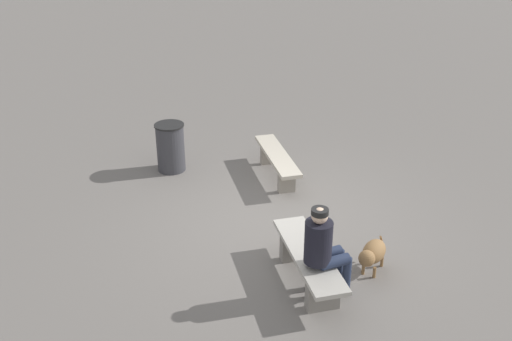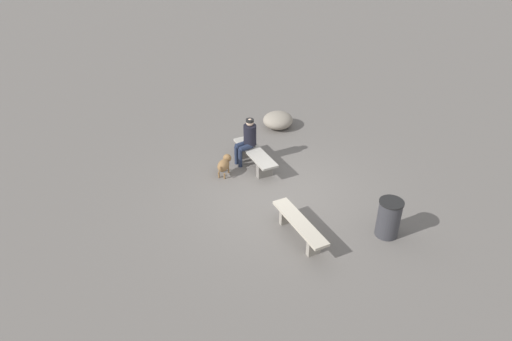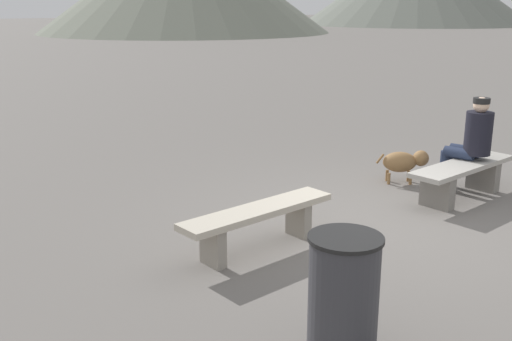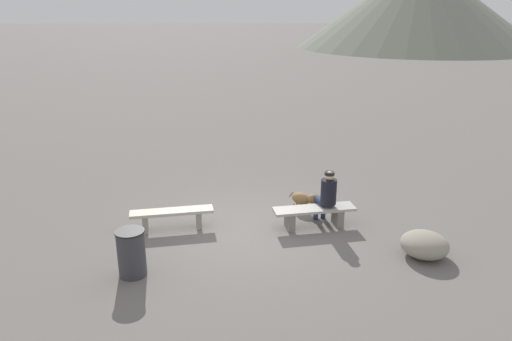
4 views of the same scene
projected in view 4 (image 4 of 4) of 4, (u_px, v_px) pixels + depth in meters
The scene contains 8 objects.
ground at pixel (247, 232), 10.92m from camera, with size 210.00×210.00×0.06m, color slate.
bench_left at pixel (172, 215), 10.87m from camera, with size 1.86×0.63×0.46m.
bench_right at pixel (314, 214), 10.98m from camera, with size 1.89×0.73×0.47m.
seated_person at pixel (327, 193), 10.96m from camera, with size 0.45×0.63×1.31m.
dog at pixel (303, 199), 11.83m from camera, with size 0.63×0.54×0.48m.
trash_bin at pixel (131, 253), 9.01m from camera, with size 0.54×0.54×0.90m.
boulder at pixel (424, 245), 9.75m from camera, with size 0.92×0.96×0.50m, color gray.
distant_peak_1 at pixel (419, 4), 52.19m from camera, with size 25.50×25.50×9.07m, color gray.
Camera 4 is at (-0.15, -9.87, 4.83)m, focal length 34.48 mm.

